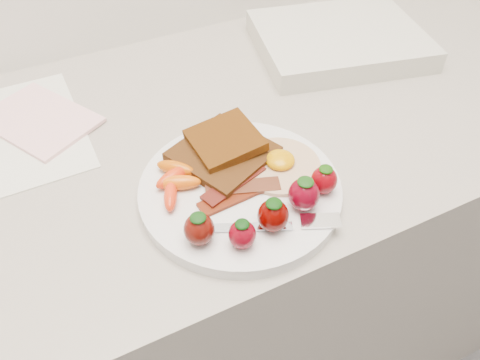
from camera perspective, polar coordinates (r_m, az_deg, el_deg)
name	(u,v)px	position (r m, az deg, el deg)	size (l,w,h in m)	color
counter	(203,288)	(1.08, -4.51, -12.96)	(2.00, 0.60, 0.90)	gray
plate	(240,190)	(0.63, 0.00, -1.21)	(0.27, 0.27, 0.02)	white
toast_lower	(223,154)	(0.65, -2.07, 3.21)	(0.12, 0.12, 0.01)	#301C0A
toast_upper	(225,140)	(0.66, -1.85, 4.90)	(0.09, 0.09, 0.01)	#441704
fried_egg	(280,164)	(0.64, 4.88, 1.95)	(0.12, 0.12, 0.02)	beige
bacon_strips	(237,189)	(0.61, -0.37, -1.07)	(0.12, 0.07, 0.01)	#460D05
baby_carrots	(175,180)	(0.62, -7.94, -0.01)	(0.07, 0.10, 0.02)	red
strawberries	(271,209)	(0.57, 3.85, -3.49)	(0.21, 0.06, 0.05)	#4A0B06
fork	(279,224)	(0.57, 4.76, -5.39)	(0.17, 0.08, 0.00)	silver
paper_sheet	(14,133)	(0.81, -25.83, 5.17)	(0.20, 0.27, 0.00)	white
notepad	(39,120)	(0.81, -23.31, 6.78)	(0.12, 0.18, 0.01)	#FFC1C4
appliance	(339,40)	(0.94, 11.96, 16.33)	(0.30, 0.24, 0.04)	beige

